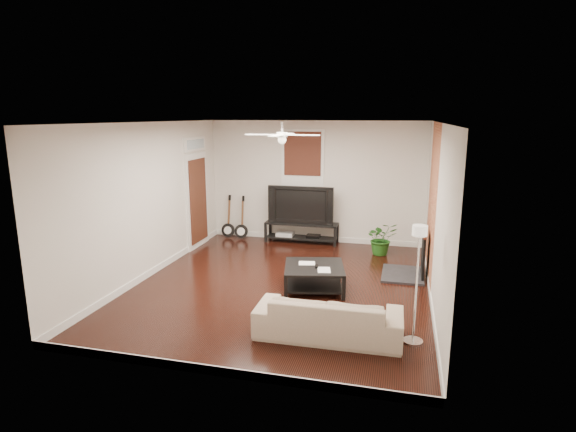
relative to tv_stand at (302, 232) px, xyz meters
name	(u,v)px	position (x,y,z in m)	size (l,w,h in m)	color
room	(282,207)	(0.27, -2.78, 1.16)	(5.01, 6.01, 2.81)	black
brick_accent	(432,203)	(2.76, -1.78, 1.16)	(0.02, 2.20, 2.80)	#A04C33
fireplace	(412,252)	(2.47, -1.78, 0.22)	(0.80, 1.10, 0.92)	black
window_back	(303,158)	(-0.03, 0.19, 1.71)	(1.00, 0.06, 1.30)	#3C1610
door_left	(197,192)	(-2.19, -0.88, 1.01)	(0.08, 1.00, 2.50)	white
tv_stand	(302,232)	(0.00, 0.00, 0.00)	(1.69, 0.45, 0.47)	black
tv	(302,204)	(0.00, 0.02, 0.67)	(1.52, 0.20, 0.87)	black
coffee_table	(314,277)	(0.85, -2.86, -0.03)	(0.99, 0.99, 0.42)	black
sofa	(329,316)	(1.37, -4.50, 0.05)	(1.95, 0.76, 0.57)	tan
floor_lamp	(416,285)	(2.47, -4.40, 0.56)	(0.26, 0.26, 1.59)	white
potted_plant	(381,238)	(1.86, -0.53, 0.12)	(0.64, 0.56, 0.71)	#205C1A
guitar_left	(228,217)	(-1.82, -0.03, 0.28)	(0.32, 0.23, 1.04)	black
guitar_right	(241,218)	(-1.47, -0.06, 0.28)	(0.32, 0.23, 1.04)	black
ceiling_fan	(282,135)	(0.27, -2.78, 2.36)	(1.24, 1.24, 0.32)	white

